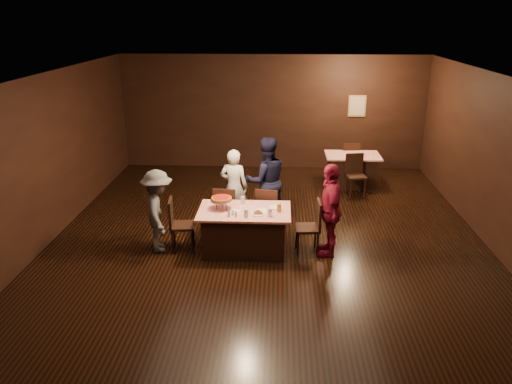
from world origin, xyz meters
The scene contains 23 objects.
room centered at (0.00, 0.01, 2.14)m, with size 10.00×10.04×3.02m.
main_table centered at (-0.40, -0.13, 0.39)m, with size 1.60×1.00×0.77m, color #B0140B.
back_table centered at (1.96, 3.56, 0.39)m, with size 1.30×0.90×0.77m, color red.
chair_far_left centered at (-0.80, 0.62, 0.47)m, with size 0.42×0.42×0.95m, color black.
chair_far_right centered at (0.00, 0.62, 0.47)m, with size 0.42×0.42×0.95m, color black.
chair_end_left centered at (-1.50, -0.13, 0.47)m, with size 0.42×0.42×0.95m, color black.
chair_end_right centered at (0.70, -0.13, 0.47)m, with size 0.42×0.42×0.95m, color black.
chair_back_near centered at (1.96, 2.86, 0.47)m, with size 0.42×0.42×0.95m, color black.
chair_back_far centered at (1.96, 4.16, 0.47)m, with size 0.42×0.42×0.95m, color black.
diner_white_jacket centered at (-0.69, 1.10, 0.76)m, with size 0.56×0.37×1.53m, color white.
diner_navy_hoodie centered at (-0.06, 1.16, 0.88)m, with size 0.86×0.67×1.76m, color black.
diner_grey_knit centered at (-1.90, -0.17, 0.74)m, with size 0.96×0.55×1.48m, color #4E4F52.
diner_red_shirt centered at (1.07, -0.18, 0.82)m, with size 0.96×0.40×1.64m, color maroon.
pizza_stand centered at (-0.80, -0.08, 0.95)m, with size 0.38×0.38×0.22m.
plate_with_slice centered at (-0.15, -0.31, 0.80)m, with size 0.25×0.25×0.06m.
plate_empty centered at (0.15, 0.02, 0.78)m, with size 0.25×0.25×0.01m, color white.
glass_front_left centered at (-0.35, -0.43, 0.84)m, with size 0.08×0.08×0.14m, color silver.
glass_front_right centered at (0.05, -0.38, 0.84)m, with size 0.08×0.08×0.14m, color silver.
glass_amber centered at (0.20, -0.18, 0.84)m, with size 0.08×0.08×0.14m, color #BF7F26.
glass_back centered at (-0.45, 0.17, 0.84)m, with size 0.08×0.08×0.14m, color silver.
condiments centered at (-0.58, -0.42, 0.82)m, with size 0.17×0.10×0.09m.
napkin_center centered at (-0.10, -0.13, 0.77)m, with size 0.16×0.16×0.01m, color white.
napkin_left centered at (-0.55, -0.18, 0.77)m, with size 0.16×0.16×0.01m, color white.
Camera 1 is at (0.20, -8.14, 4.00)m, focal length 35.00 mm.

